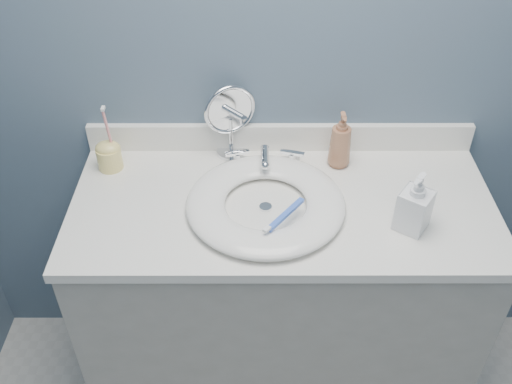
{
  "coord_description": "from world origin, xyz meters",
  "views": [
    {
      "loc": [
        -0.08,
        -0.27,
        1.94
      ],
      "look_at": [
        -0.08,
        0.94,
        0.94
      ],
      "focal_mm": 40.0,
      "sensor_mm": 36.0,
      "label": 1
    }
  ],
  "objects_px": {
    "makeup_mirror": "(230,118)",
    "toothbrush_holder": "(109,154)",
    "soap_bottle_clear": "(416,202)",
    "soap_bottle_amber": "(341,140)"
  },
  "relations": [
    {
      "from": "soap_bottle_amber",
      "to": "toothbrush_holder",
      "type": "height_order",
      "value": "toothbrush_holder"
    },
    {
      "from": "makeup_mirror",
      "to": "soap_bottle_clear",
      "type": "relative_size",
      "value": 1.38
    },
    {
      "from": "makeup_mirror",
      "to": "toothbrush_holder",
      "type": "xyz_separation_m",
      "value": [
        -0.37,
        -0.08,
        -0.08
      ]
    },
    {
      "from": "soap_bottle_clear",
      "to": "toothbrush_holder",
      "type": "distance_m",
      "value": 0.91
    },
    {
      "from": "soap_bottle_amber",
      "to": "toothbrush_holder",
      "type": "xyz_separation_m",
      "value": [
        -0.7,
        -0.02,
        -0.04
      ]
    },
    {
      "from": "soap_bottle_clear",
      "to": "toothbrush_holder",
      "type": "bearing_deg",
      "value": -162.02
    },
    {
      "from": "makeup_mirror",
      "to": "soap_bottle_amber",
      "type": "bearing_deg",
      "value": -32.02
    },
    {
      "from": "soap_bottle_clear",
      "to": "soap_bottle_amber",
      "type": "bearing_deg",
      "value": 155.14
    },
    {
      "from": "makeup_mirror",
      "to": "toothbrush_holder",
      "type": "height_order",
      "value": "makeup_mirror"
    },
    {
      "from": "makeup_mirror",
      "to": "toothbrush_holder",
      "type": "bearing_deg",
      "value": 169.54
    }
  ]
}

